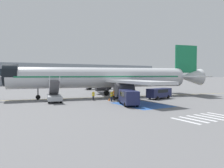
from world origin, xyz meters
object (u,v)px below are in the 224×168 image
(service_van_0, at_px, (128,96))
(service_van_1, at_px, (159,93))
(ground_crew_3, at_px, (112,95))
(terminal_building, at_px, (45,74))
(boarding_stairs_forward, at_px, (54,96))
(fuel_tanker, at_px, (99,84))
(ground_crew_0, at_px, (122,93))
(ground_crew_2, at_px, (93,95))
(traffic_cone_0, at_px, (109,99))
(ground_crew_1, at_px, (114,94))
(airliner, at_px, (106,78))

(service_van_0, relative_size, service_van_1, 1.05)
(ground_crew_3, xyz_separation_m, terminal_building, (6.60, 70.98, 3.66))
(boarding_stairs_forward, xyz_separation_m, fuel_tanker, (20.14, 22.54, 0.71))
(ground_crew_3, height_order, terminal_building, terminal_building)
(ground_crew_0, relative_size, ground_crew_2, 1.02)
(service_van_0, bearing_deg, ground_crew_0, -96.55)
(traffic_cone_0, bearing_deg, fuel_tanker, 65.85)
(service_van_1, xyz_separation_m, traffic_cone_0, (-9.33, 2.35, -0.92))
(boarding_stairs_forward, height_order, terminal_building, terminal_building)
(ground_crew_1, bearing_deg, airliner, 103.62)
(service_van_1, relative_size, terminal_building, 0.04)
(ground_crew_0, xyz_separation_m, traffic_cone_0, (-3.93, -1.86, -0.69))
(ground_crew_3, bearing_deg, ground_crew_2, 96.72)
(fuel_tanker, bearing_deg, ground_crew_2, 157.93)
(fuel_tanker, distance_m, ground_crew_2, 27.53)
(boarding_stairs_forward, distance_m, traffic_cone_0, 9.22)
(boarding_stairs_forward, distance_m, ground_crew_0, 12.63)
(service_van_0, bearing_deg, service_van_1, -136.76)
(terminal_building, bearing_deg, boarding_stairs_forward, -102.68)
(airliner, distance_m, ground_crew_2, 6.33)
(boarding_stairs_forward, bearing_deg, service_van_1, -3.95)
(service_van_1, xyz_separation_m, terminal_building, (-2.97, 72.12, 3.49))
(ground_crew_0, relative_size, ground_crew_1, 0.87)
(fuel_tanker, distance_m, terminal_building, 44.49)
(service_van_1, bearing_deg, airliner, 35.00)
(terminal_building, bearing_deg, ground_crew_3, -95.31)
(service_van_0, xyz_separation_m, terminal_building, (6.73, 75.99, 3.35))
(airliner, height_order, service_van_1, airliner)
(ground_crew_3, distance_m, traffic_cone_0, 1.45)
(service_van_1, relative_size, traffic_cone_0, 10.87)
(ground_crew_1, xyz_separation_m, terminal_building, (5.78, 70.45, 3.57))
(boarding_stairs_forward, xyz_separation_m, service_van_1, (17.96, -5.47, 0.13))
(fuel_tanker, height_order, ground_crew_0, fuel_tanker)
(fuel_tanker, xyz_separation_m, terminal_building, (-5.15, 44.10, 2.91))
(airliner, height_order, boarding_stairs_forward, airliner)
(fuel_tanker, xyz_separation_m, traffic_cone_0, (-11.51, -25.67, -1.50))
(boarding_stairs_forward, xyz_separation_m, traffic_cone_0, (8.64, -3.13, -0.78))
(fuel_tanker, height_order, traffic_cone_0, fuel_tanker)
(ground_crew_0, bearing_deg, ground_crew_3, 33.84)
(airliner, xyz_separation_m, ground_crew_1, (-1.68, -5.92, -2.76))
(airliner, relative_size, ground_crew_2, 27.65)
(ground_crew_0, bearing_deg, fuel_tanker, -110.27)
(ground_crew_2, bearing_deg, fuel_tanker, 75.77)
(airliner, relative_size, traffic_cone_0, 90.15)
(boarding_stairs_forward, bearing_deg, ground_crew_2, 1.30)
(ground_crew_2, distance_m, ground_crew_3, 3.57)
(boarding_stairs_forward, xyz_separation_m, service_van_0, (8.26, -9.35, 0.27))
(ground_crew_0, xyz_separation_m, ground_crew_3, (-4.17, -3.08, 0.07))
(ground_crew_0, distance_m, ground_crew_2, 6.10)
(boarding_stairs_forward, distance_m, ground_crew_2, 6.60)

